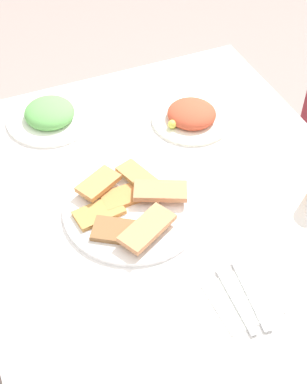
% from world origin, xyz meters
% --- Properties ---
extents(ground_plane, '(6.00, 6.00, 0.00)m').
position_xyz_m(ground_plane, '(0.00, 0.00, 0.00)').
color(ground_plane, gray).
extents(dining_table, '(1.06, 0.93, 0.75)m').
position_xyz_m(dining_table, '(0.00, 0.00, 0.67)').
color(dining_table, white).
rests_on(dining_table, ground_plane).
extents(pide_platter, '(0.33, 0.33, 0.04)m').
position_xyz_m(pide_platter, '(0.02, -0.09, 0.77)').
color(pide_platter, white).
rests_on(pide_platter, dining_table).
extents(salad_plate_greens, '(0.24, 0.24, 0.06)m').
position_xyz_m(salad_plate_greens, '(-0.38, -0.18, 0.77)').
color(salad_plate_greens, white).
rests_on(salad_plate_greens, dining_table).
extents(salad_plate_rice, '(0.22, 0.22, 0.05)m').
position_xyz_m(salad_plate_rice, '(-0.23, 0.18, 0.77)').
color(salad_plate_rice, white).
rests_on(salad_plate_rice, dining_table).
extents(paper_napkin, '(0.13, 0.13, 0.00)m').
position_xyz_m(paper_napkin, '(0.33, 0.02, 0.76)').
color(paper_napkin, white).
rests_on(paper_napkin, dining_table).
extents(fork, '(0.17, 0.02, 0.00)m').
position_xyz_m(fork, '(0.33, 0.01, 0.76)').
color(fork, silver).
rests_on(fork, paper_napkin).
extents(spoon, '(0.17, 0.04, 0.00)m').
position_xyz_m(spoon, '(0.33, 0.04, 0.76)').
color(spoon, silver).
rests_on(spoon, paper_napkin).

